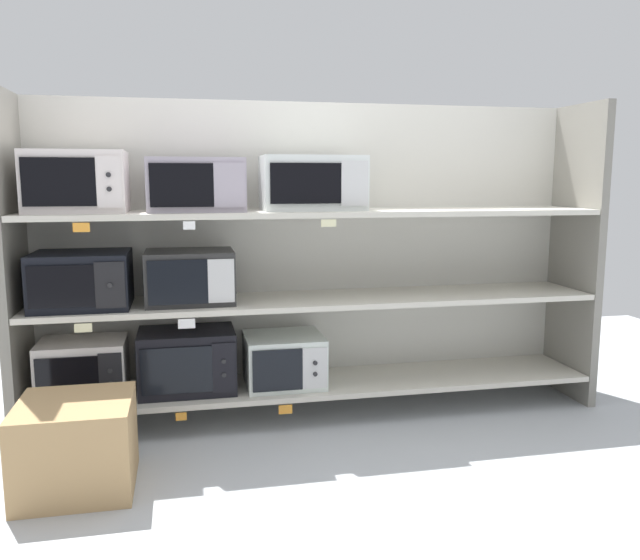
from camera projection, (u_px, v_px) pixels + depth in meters
ground at (368, 496)px, 2.77m from camera, size 7.14×6.00×0.02m
back_panel at (311, 255)px, 3.86m from camera, size 3.34×0.04×1.78m
upright_left at (13, 269)px, 3.27m from camera, size 0.05×0.51×1.78m
upright_right at (576, 254)px, 3.93m from camera, size 0.05×0.51×1.78m
shelf_0 at (320, 384)px, 3.71m from camera, size 3.14×0.51×0.03m
microwave_0 at (83, 369)px, 3.41m from camera, size 0.44×0.36×0.31m
microwave_1 at (187, 361)px, 3.52m from camera, size 0.52×0.38×0.34m
microwave_2 at (284, 360)px, 3.64m from camera, size 0.43×0.41×0.28m
price_tag_0 at (76, 425)px, 3.20m from camera, size 0.08×0.00×0.05m
price_tag_1 at (181, 417)px, 3.30m from camera, size 0.06×0.00×0.04m
price_tag_2 at (285, 409)px, 3.42m from camera, size 0.07×0.00×0.05m
shelf_1 at (320, 300)px, 3.63m from camera, size 3.14×0.51×0.03m
microwave_3 at (82, 280)px, 3.34m from camera, size 0.48×0.44×0.29m
microwave_4 at (190, 277)px, 3.46m from camera, size 0.47×0.37×0.28m
price_tag_3 at (83, 328)px, 3.13m from camera, size 0.08×0.00×0.04m
price_tag_4 at (187, 324)px, 3.24m from camera, size 0.08×0.00×0.05m
shelf_2 at (320, 213)px, 3.56m from camera, size 3.14×0.51×0.03m
microwave_5 at (77, 182)px, 3.26m from camera, size 0.49×0.38×0.31m
microwave_6 at (196, 185)px, 3.39m from camera, size 0.50×0.37×0.28m
microwave_7 at (313, 183)px, 3.52m from camera, size 0.56×0.33×0.30m
price_tag_5 at (81, 227)px, 3.06m from camera, size 0.08×0.00×0.04m
price_tag_6 at (189, 225)px, 3.17m from camera, size 0.06×0.00×0.04m
price_tag_7 at (329, 223)px, 3.31m from camera, size 0.08×0.00×0.04m
shipping_carton at (77, 445)px, 2.80m from camera, size 0.48×0.48×0.39m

